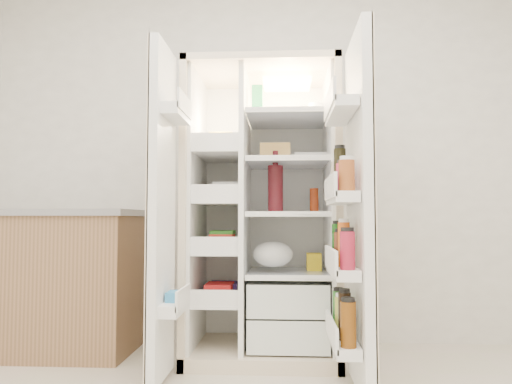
{
  "coord_description": "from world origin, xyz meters",
  "views": [
    {
      "loc": [
        0.1,
        -1.43,
        0.85
      ],
      "look_at": [
        -0.06,
        1.25,
        1.0
      ],
      "focal_mm": 34.0,
      "sensor_mm": 36.0,
      "label": 1
    }
  ],
  "objects": [
    {
      "name": "freezer_door",
      "position": [
        -0.53,
        1.05,
        0.89
      ],
      "size": [
        0.15,
        0.4,
        1.72
      ],
      "color": "white",
      "rests_on": "floor"
    },
    {
      "name": "fridge_door",
      "position": [
        0.45,
        0.96,
        0.87
      ],
      "size": [
        0.17,
        0.58,
        1.72
      ],
      "color": "white",
      "rests_on": "floor"
    },
    {
      "name": "refrigerator",
      "position": [
        -0.02,
        1.65,
        0.74
      ],
      "size": [
        0.92,
        0.7,
        1.8
      ],
      "color": "beige",
      "rests_on": "floor"
    },
    {
      "name": "kitchen_counter",
      "position": [
        -1.47,
        1.65,
        0.46
      ],
      "size": [
        1.26,
        0.67,
        0.91
      ],
      "color": "#986E4C",
      "rests_on": "floor"
    },
    {
      "name": "wall_back",
      "position": [
        0.0,
        2.0,
        1.35
      ],
      "size": [
        4.0,
        0.02,
        2.7
      ],
      "primitive_type": "cube",
      "color": "white",
      "rests_on": "floor"
    }
  ]
}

